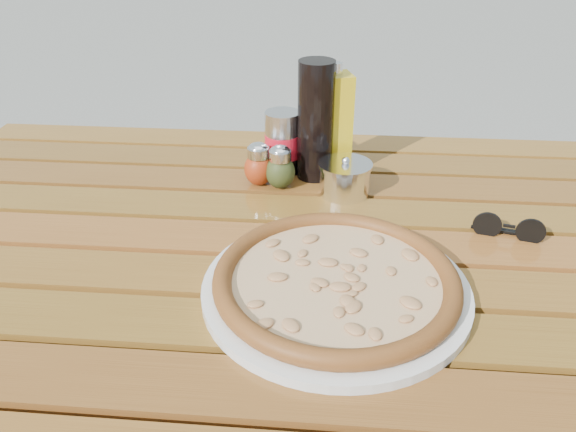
# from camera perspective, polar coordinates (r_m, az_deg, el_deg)

# --- Properties ---
(table) EXTENTS (1.40, 0.90, 0.75)m
(table) POSITION_cam_1_polar(r_m,az_deg,el_deg) (0.92, -0.11, -6.34)
(table) COLOR #3D230D
(table) RESTS_ON ground
(plate) EXTENTS (0.39, 0.39, 0.01)m
(plate) POSITION_cam_1_polar(r_m,az_deg,el_deg) (0.77, 4.85, -7.36)
(plate) COLOR silver
(plate) RESTS_ON table
(pizza) EXTENTS (0.38, 0.38, 0.03)m
(pizza) POSITION_cam_1_polar(r_m,az_deg,el_deg) (0.76, 4.90, -6.41)
(pizza) COLOR beige
(pizza) RESTS_ON plate
(pepper_shaker) EXTENTS (0.07, 0.07, 0.08)m
(pepper_shaker) POSITION_cam_1_polar(r_m,az_deg,el_deg) (1.03, -3.00, 5.22)
(pepper_shaker) COLOR #A63512
(pepper_shaker) RESTS_ON table
(oregano_shaker) EXTENTS (0.07, 0.07, 0.08)m
(oregano_shaker) POSITION_cam_1_polar(r_m,az_deg,el_deg) (1.02, -0.80, 4.92)
(oregano_shaker) COLOR #39431A
(oregano_shaker) RESTS_ON table
(dark_bottle) EXTENTS (0.08, 0.08, 0.22)m
(dark_bottle) POSITION_cam_1_polar(r_m,az_deg,el_deg) (1.03, 2.82, 9.59)
(dark_bottle) COLOR black
(dark_bottle) RESTS_ON table
(soda_can) EXTENTS (0.08, 0.08, 0.12)m
(soda_can) POSITION_cam_1_polar(r_m,az_deg,el_deg) (1.07, -0.57, 7.41)
(soda_can) COLOR silver
(soda_can) RESTS_ON table
(olive_oil_cruet) EXTENTS (0.07, 0.07, 0.21)m
(olive_oil_cruet) POSITION_cam_1_polar(r_m,az_deg,el_deg) (1.06, 4.76, 9.33)
(olive_oil_cruet) COLOR gold
(olive_oil_cruet) RESTS_ON table
(parmesan_tin) EXTENTS (0.12, 0.12, 0.07)m
(parmesan_tin) POSITION_cam_1_polar(r_m,az_deg,el_deg) (1.00, 5.78, 3.87)
(parmesan_tin) COLOR white
(parmesan_tin) RESTS_ON table
(sunglasses) EXTENTS (0.11, 0.04, 0.04)m
(sunglasses) POSITION_cam_1_polar(r_m,az_deg,el_deg) (0.94, 21.48, -1.22)
(sunglasses) COLOR black
(sunglasses) RESTS_ON table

